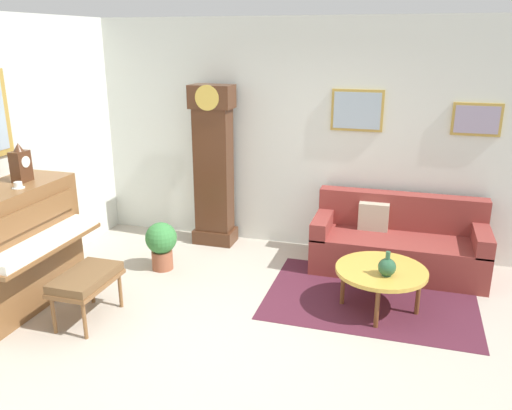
{
  "coord_description": "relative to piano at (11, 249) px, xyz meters",
  "views": [
    {
      "loc": [
        1.36,
        -3.82,
        2.55
      ],
      "look_at": [
        -0.09,
        1.05,
        0.91
      ],
      "focal_mm": 36.46,
      "sensor_mm": 36.0,
      "label": 1
    }
  ],
  "objects": [
    {
      "name": "green_jug",
      "position": [
        3.5,
        0.82,
        -0.1
      ],
      "size": [
        0.17,
        0.17,
        0.24
      ],
      "color": "#234C33",
      "rests_on": "coffee_table"
    },
    {
      "name": "mantel_clock",
      "position": [
        0.0,
        0.28,
        0.77
      ],
      "size": [
        0.13,
        0.18,
        0.38
      ],
      "color": "#4C2B19",
      "rests_on": "piano"
    },
    {
      "name": "piano_bench",
      "position": [
        0.83,
        -0.03,
        -0.21
      ],
      "size": [
        0.42,
        0.7,
        0.48
      ],
      "color": "brown",
      "rests_on": "ground_plane"
    },
    {
      "name": "couch",
      "position": [
        3.57,
        1.98,
        -0.3
      ],
      "size": [
        1.9,
        0.8,
        0.84
      ],
      "color": "maroon",
      "rests_on": "ground_plane"
    },
    {
      "name": "piano",
      "position": [
        0.0,
        0.0,
        0.0
      ],
      "size": [
        0.87,
        1.44,
        1.21
      ],
      "color": "brown",
      "rests_on": "ground_plane"
    },
    {
      "name": "wall_back",
      "position": [
        2.25,
        2.45,
        0.79
      ],
      "size": [
        5.3,
        0.13,
        2.8
      ],
      "color": "silver",
      "rests_on": "ground_plane"
    },
    {
      "name": "coffee_table",
      "position": [
        3.44,
        0.96,
        -0.21
      ],
      "size": [
        0.88,
        0.88,
        0.43
      ],
      "color": "gold",
      "rests_on": "ground_plane"
    },
    {
      "name": "grandfather_clock",
      "position": [
        1.26,
        2.16,
        0.35
      ],
      "size": [
        0.52,
        0.34,
        2.03
      ],
      "color": "#4C2B19",
      "rests_on": "ground_plane"
    },
    {
      "name": "area_rug",
      "position": [
        3.35,
        1.16,
        -0.61
      ],
      "size": [
        2.1,
        1.5,
        0.01
      ],
      "primitive_type": "cube",
      "color": "#4C1E2D",
      "rests_on": "ground_plane"
    },
    {
      "name": "ground_plane",
      "position": [
        2.23,
        0.05,
        -0.66
      ],
      "size": [
        6.4,
        6.0,
        0.1
      ],
      "primitive_type": "cube",
      "color": "#B2A899"
    },
    {
      "name": "potted_plant",
      "position": [
        0.98,
        1.21,
        -0.29
      ],
      "size": [
        0.36,
        0.36,
        0.56
      ],
      "color": "#935138",
      "rests_on": "ground_plane"
    },
    {
      "name": "teacup",
      "position": [
        0.13,
        0.07,
        0.62
      ],
      "size": [
        0.12,
        0.12,
        0.06
      ],
      "color": "white",
      "rests_on": "piano"
    }
  ]
}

